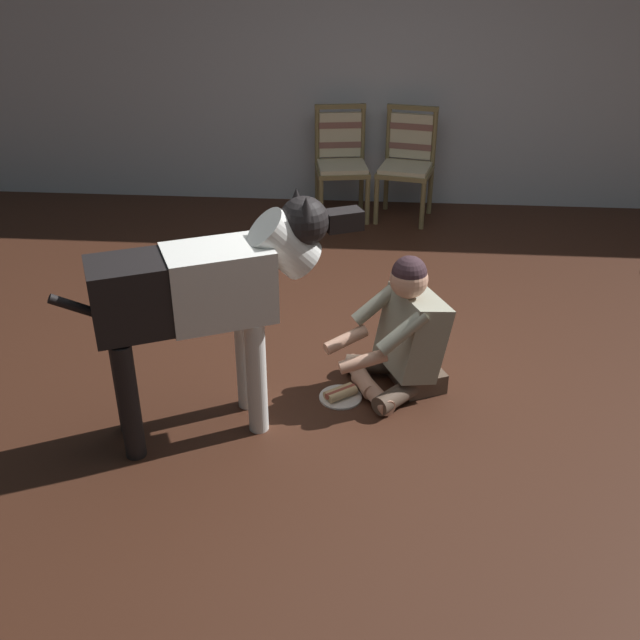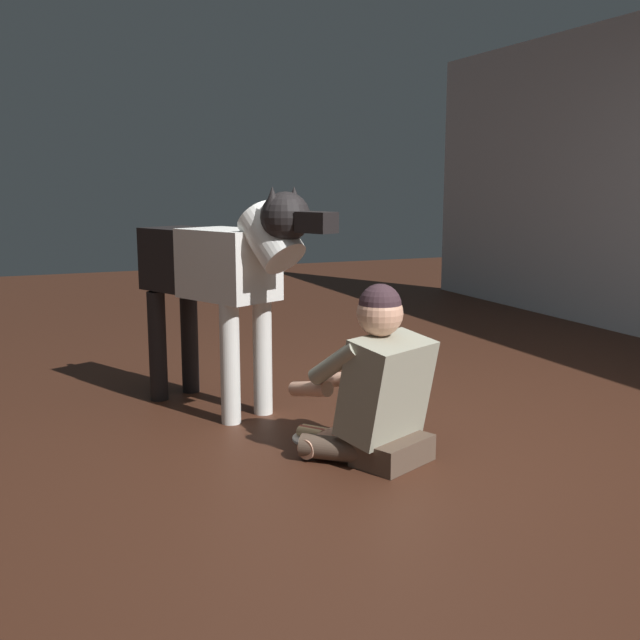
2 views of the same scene
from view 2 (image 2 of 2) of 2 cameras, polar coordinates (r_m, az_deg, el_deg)
The scene contains 4 objects.
ground_plane at distance 3.70m, azimuth 5.45°, elevation -9.55°, with size 15.91×15.91×0.00m, color #3D2014.
person_sitting_on_floor at distance 3.45m, azimuth 4.34°, elevation -5.21°, with size 0.72×0.62×0.81m.
large_dog at distance 4.11m, azimuth -7.53°, elevation 3.78°, with size 1.43×0.76×1.24m.
hot_dog_on_plate at distance 3.77m, azimuth -0.26°, elevation -8.68°, with size 0.24×0.24×0.06m.
Camera 2 is at (3.06, -1.65, 1.26)m, focal length 42.20 mm.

